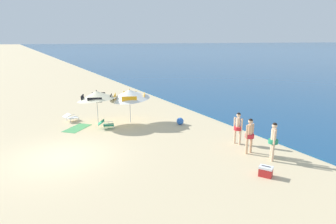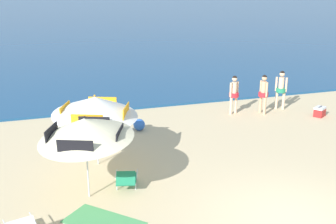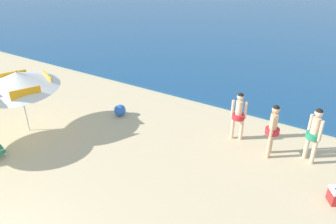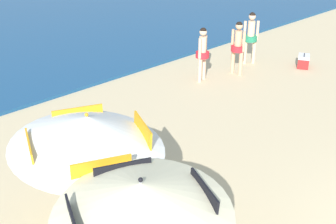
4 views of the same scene
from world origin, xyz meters
name	(u,v)px [view 4 (image 4 of 4)]	position (x,y,z in m)	size (l,w,h in m)	color
beach_umbrella_striped_main	(141,200)	(-4.23, 2.78, 1.84)	(3.33, 3.32, 2.23)	silver
beach_umbrella_striped_second	(88,132)	(-3.71, 4.70, 1.82)	(3.23, 3.25, 2.22)	silver
person_standing_near_shore	(251,34)	(4.68, 7.97, 0.98)	(0.41, 0.41, 1.69)	beige
person_standing_beside	(238,44)	(3.63, 7.64, 0.96)	(0.40, 0.49, 1.65)	#D8A87F
person_wading_in	(203,51)	(2.45, 8.00, 0.94)	(0.46, 0.40, 1.62)	beige
cooler_box	(303,61)	(5.66, 6.55, 0.20)	(0.60, 0.55, 0.43)	red
beach_ball	(100,128)	(-1.80, 7.21, 0.22)	(0.44, 0.44, 0.44)	blue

